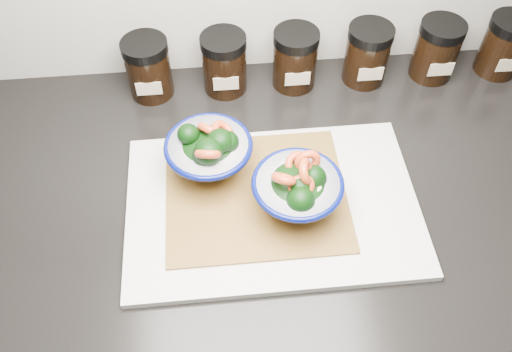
{
  "coord_description": "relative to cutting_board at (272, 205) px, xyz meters",
  "views": [
    {
      "loc": [
        -0.18,
        0.93,
        1.6
      ],
      "look_at": [
        -0.13,
        1.43,
        0.96
      ],
      "focal_mm": 38.0,
      "sensor_mm": 36.0,
      "label": 1
    }
  ],
  "objects": [
    {
      "name": "spice_jar_d",
      "position": [
        0.21,
        0.28,
        0.05
      ],
      "size": [
        0.08,
        0.08,
        0.11
      ],
      "color": "black",
      "rests_on": "countertop"
    },
    {
      "name": "countertop",
      "position": [
        0.1,
        0.04,
        -0.03
      ],
      "size": [
        3.5,
        0.6,
        0.04
      ],
      "primitive_type": "cube",
      "color": "black",
      "rests_on": "cabinet"
    },
    {
      "name": "bowl_right",
      "position": [
        0.04,
        -0.01,
        0.05
      ],
      "size": [
        0.14,
        0.14,
        0.11
      ],
      "rotation": [
        0.0,
        0.0,
        -0.1
      ],
      "color": "white",
      "rests_on": "bamboo_mat"
    },
    {
      "name": "bowl_left",
      "position": [
        -0.09,
        0.07,
        0.05
      ],
      "size": [
        0.14,
        0.14,
        0.11
      ],
      "rotation": [
        0.0,
        0.0,
        -0.03
      ],
      "color": "white",
      "rests_on": "bamboo_mat"
    },
    {
      "name": "spice_jar_a",
      "position": [
        -0.19,
        0.28,
        0.05
      ],
      "size": [
        0.08,
        0.08,
        0.11
      ],
      "color": "black",
      "rests_on": "countertop"
    },
    {
      "name": "spice_jar_b",
      "position": [
        -0.06,
        0.28,
        0.05
      ],
      "size": [
        0.08,
        0.08,
        0.11
      ],
      "color": "black",
      "rests_on": "countertop"
    },
    {
      "name": "spice_jar_c",
      "position": [
        0.07,
        0.28,
        0.05
      ],
      "size": [
        0.08,
        0.08,
        0.11
      ],
      "color": "black",
      "rests_on": "countertop"
    },
    {
      "name": "spice_jar_e",
      "position": [
        0.34,
        0.28,
        0.05
      ],
      "size": [
        0.08,
        0.08,
        0.11
      ],
      "color": "black",
      "rests_on": "countertop"
    },
    {
      "name": "cutting_board",
      "position": [
        0.0,
        0.0,
        0.0
      ],
      "size": [
        0.45,
        0.3,
        0.01
      ],
      "primitive_type": "cube",
      "color": "silver",
      "rests_on": "countertop"
    },
    {
      "name": "cabinet",
      "position": [
        0.1,
        0.04,
        -0.48
      ],
      "size": [
        3.43,
        0.58,
        0.86
      ],
      "primitive_type": "cube",
      "color": "black",
      "rests_on": "ground"
    },
    {
      "name": "bamboo_mat",
      "position": [
        -0.02,
        0.02,
        0.01
      ],
      "size": [
        0.28,
        0.24,
        0.0
      ],
      "primitive_type": "cube",
      "color": "olive",
      "rests_on": "cutting_board"
    },
    {
      "name": "spice_jar_f",
      "position": [
        0.46,
        0.28,
        0.05
      ],
      "size": [
        0.08,
        0.08,
        0.11
      ],
      "color": "black",
      "rests_on": "countertop"
    }
  ]
}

